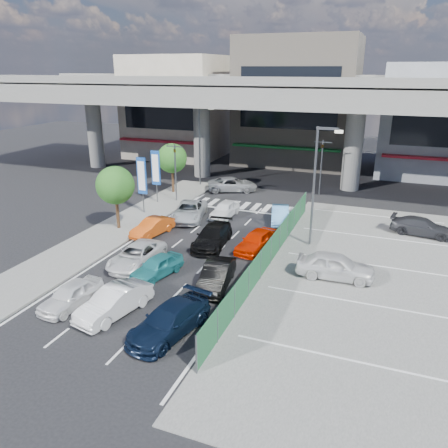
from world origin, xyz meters
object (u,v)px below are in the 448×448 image
at_px(traffic_light_left, 175,159).
at_px(hatch_white_back_mid, 114,302).
at_px(minivan_navy_back, 169,321).
at_px(taxi_teal_mid, 157,266).
at_px(traffic_cone, 312,259).
at_px(tree_far, 172,158).
at_px(tree_near, 115,185).
at_px(traffic_light_right, 322,154).
at_px(sedan_white_front_mid, 225,209).
at_px(sedan_white_mid_left, 137,256).
at_px(wagon_silver_front_left, 190,211).
at_px(parked_sedan_dgrey, 422,227).
at_px(signboard_far, 156,169).
at_px(crossing_wagon_silver, 232,184).
at_px(parked_sedan_white, 335,266).
at_px(hatch_black_mid_right, 216,275).
at_px(sedan_black_mid, 212,236).
at_px(kei_truck_front_right, 280,214).
at_px(van_white_back_left, 71,295).
at_px(street_lamp_left, 201,139).
at_px(taxi_orange_right, 257,241).
at_px(signboard_near, 142,177).
at_px(taxi_orange_left, 153,227).
at_px(street_lamp_right, 317,177).

relative_size(traffic_light_left, hatch_white_back_mid, 1.24).
relative_size(minivan_navy_back, taxi_teal_mid, 1.30).
bearing_deg(traffic_cone, minivan_navy_back, -115.65).
bearing_deg(tree_far, tree_near, -85.64).
relative_size(traffic_light_right, sedan_white_front_mid, 1.40).
bearing_deg(sedan_white_mid_left, hatch_white_back_mid, -69.20).
height_order(traffic_light_right, sedan_white_front_mid, traffic_light_right).
xyz_separation_m(traffic_light_right, wagon_silver_front_left, (-8.51, -10.98, -3.25)).
height_order(tree_far, parked_sedan_dgrey, tree_far).
bearing_deg(signboard_far, hatch_white_back_mid, -67.18).
height_order(parked_sedan_dgrey, traffic_cone, parked_sedan_dgrey).
height_order(tree_near, crossing_wagon_silver, tree_near).
xyz_separation_m(tree_near, parked_sedan_white, (16.26, -2.54, -2.58)).
xyz_separation_m(sedan_white_mid_left, hatch_black_mid_right, (5.60, -0.85, 0.04)).
bearing_deg(traffic_light_right, taxi_teal_mid, -105.85).
distance_m(sedan_black_mid, kei_truck_front_right, 7.14).
xyz_separation_m(crossing_wagon_silver, traffic_cone, (10.36, -14.25, -0.30)).
bearing_deg(traffic_cone, sedan_black_mid, 175.25).
bearing_deg(hatch_black_mid_right, parked_sedan_white, 21.19).
relative_size(van_white_back_left, sedan_white_mid_left, 0.81).
relative_size(traffic_light_right, street_lamp_left, 0.65).
xyz_separation_m(taxi_orange_right, wagon_silver_front_left, (-6.89, 4.23, -0.00)).
bearing_deg(tree_far, sedan_white_front_mid, -34.55).
bearing_deg(signboard_near, wagon_silver_front_left, 0.39).
xyz_separation_m(hatch_black_mid_right, taxi_orange_left, (-7.27, 5.71, -0.06)).
bearing_deg(van_white_back_left, kei_truck_front_right, 73.47).
xyz_separation_m(wagon_silver_front_left, sedan_white_front_mid, (2.43, 1.51, -0.05)).
bearing_deg(sedan_white_front_mid, hatch_white_back_mid, -86.79).
height_order(signboard_near, hatch_white_back_mid, signboard_near).
bearing_deg(sedan_white_mid_left, taxi_orange_right, 37.74).
relative_size(signboard_far, tree_near, 0.98).
xyz_separation_m(tree_far, traffic_cone, (15.49, -11.57, -3.02)).
relative_size(van_white_back_left, traffic_cone, 5.94).
bearing_deg(taxi_orange_left, signboard_far, 127.49).
distance_m(street_lamp_left, parked_sedan_white, 23.07).
height_order(tree_near, traffic_cone, tree_near).
distance_m(traffic_light_left, parked_sedan_dgrey, 20.69).
height_order(traffic_light_right, traffic_cone, traffic_light_right).
xyz_separation_m(van_white_back_left, hatch_black_mid_right, (6.08, 4.61, 0.04)).
bearing_deg(tree_far, parked_sedan_dgrey, -9.89).
xyz_separation_m(traffic_light_left, taxi_teal_mid, (5.77, -13.88, -3.32)).
relative_size(street_lamp_right, sedan_black_mid, 1.68).
relative_size(signboard_far, hatch_black_mid_right, 1.16).
relative_size(traffic_light_right, signboard_far, 1.11).
relative_size(minivan_navy_back, taxi_orange_right, 1.15).
relative_size(signboard_near, kei_truck_front_right, 1.25).
distance_m(hatch_white_back_mid, taxi_orange_right, 10.97).
bearing_deg(traffic_cone, hatch_black_mid_right, -132.68).
xyz_separation_m(parked_sedan_dgrey, traffic_cone, (-6.50, -7.73, -0.31)).
bearing_deg(taxi_orange_right, minivan_navy_back, -83.98).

